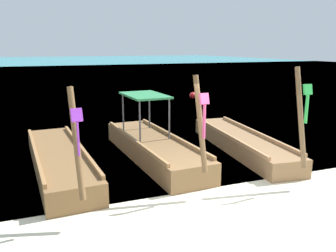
# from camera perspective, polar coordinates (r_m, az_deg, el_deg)

# --- Properties ---
(ground) EXTENTS (120.00, 120.00, 0.00)m
(ground) POSITION_cam_1_polar(r_m,az_deg,el_deg) (7.49, 9.09, -13.47)
(ground) COLOR beige
(sea_water) EXTENTS (120.00, 120.00, 0.00)m
(sea_water) POSITION_cam_1_polar(r_m,az_deg,el_deg) (67.08, -18.64, 9.32)
(sea_water) COLOR teal
(sea_water) RESTS_ON ground
(longtail_boat_violet_ribbon) EXTENTS (1.54, 6.26, 2.57)m
(longtail_boat_violet_ribbon) POSITION_cam_1_polar(r_m,az_deg,el_deg) (9.95, -17.25, -5.36)
(longtail_boat_violet_ribbon) COLOR brown
(longtail_boat_violet_ribbon) RESTS_ON ground
(longtail_boat_pink_ribbon) EXTENTS (1.58, 5.87, 2.69)m
(longtail_boat_pink_ribbon) POSITION_cam_1_polar(r_m,az_deg,el_deg) (10.53, -2.39, -3.42)
(longtail_boat_pink_ribbon) COLOR brown
(longtail_boat_pink_ribbon) RESTS_ON ground
(longtail_boat_green_ribbon) EXTENTS (1.71, 6.04, 2.84)m
(longtail_boat_green_ribbon) POSITION_cam_1_polar(r_m,az_deg,el_deg) (11.52, 11.92, -2.65)
(longtail_boat_green_ribbon) COLOR olive
(longtail_boat_green_ribbon) RESTS_ON ground
(mooring_buoy_near) EXTENTS (0.43, 0.43, 0.43)m
(mooring_buoy_near) POSITION_cam_1_polar(r_m,az_deg,el_deg) (22.72, 4.04, 4.98)
(mooring_buoy_near) COLOR red
(mooring_buoy_near) RESTS_ON sea_water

